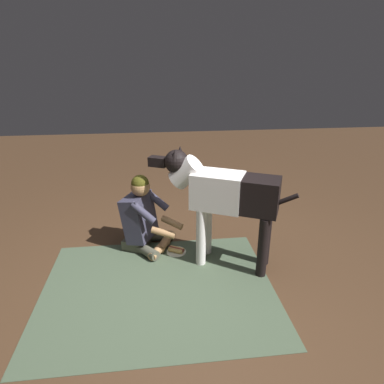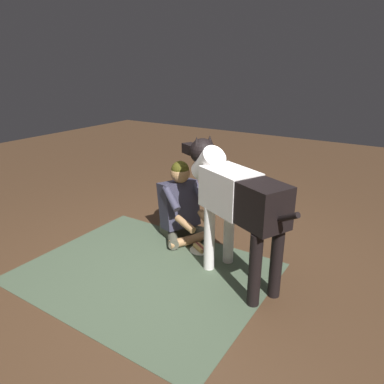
{
  "view_description": "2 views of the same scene",
  "coord_description": "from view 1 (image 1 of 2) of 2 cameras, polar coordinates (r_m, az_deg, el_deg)",
  "views": [
    {
      "loc": [
        0.25,
        2.73,
        2.06
      ],
      "look_at": [
        -0.16,
        -0.74,
        0.64
      ],
      "focal_mm": 31.4,
      "sensor_mm": 36.0,
      "label": 1
    },
    {
      "loc": [
        -1.65,
        2.28,
        1.84
      ],
      "look_at": [
        0.2,
        -0.6,
        0.6
      ],
      "focal_mm": 33.11,
      "sensor_mm": 36.0,
      "label": 2
    }
  ],
  "objects": [
    {
      "name": "ground_plane",
      "position": [
        3.43,
        -1.19,
        -14.81
      ],
      "size": [
        14.04,
        14.04,
        0.0
      ],
      "primitive_type": "plane",
      "color": "#47301E"
    },
    {
      "name": "area_rug",
      "position": [
        3.34,
        -5.73,
        -16.08
      ],
      "size": [
        2.19,
        1.73,
        0.01
      ],
      "primitive_type": "cube",
      "color": "#44533F",
      "rests_on": "ground"
    },
    {
      "name": "person_sitting_on_floor",
      "position": [
        3.83,
        -8.28,
        -4.49
      ],
      "size": [
        0.72,
        0.63,
        0.88
      ],
      "color": "#505041",
      "rests_on": "ground"
    },
    {
      "name": "large_dog",
      "position": [
        3.36,
        5.35,
        -0.42
      ],
      "size": [
        1.4,
        0.77,
        1.22
      ],
      "color": "white",
      "rests_on": "ground"
    },
    {
      "name": "hot_dog_on_plate",
      "position": [
        3.85,
        -2.69,
        -9.87
      ],
      "size": [
        0.22,
        0.22,
        0.06
      ],
      "color": "white",
      "rests_on": "ground"
    }
  ]
}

